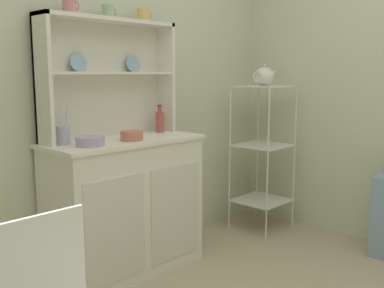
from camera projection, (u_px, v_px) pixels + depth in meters
The scene contains 12 objects.
wall_back at pixel (101, 77), 2.91m from camera, with size 3.84×0.05×2.50m, color beige.
hutch_cabinet at pixel (126, 205), 2.85m from camera, with size 1.02×0.45×0.87m.
hutch_shelf_unit at pixel (107, 70), 2.82m from camera, with size 0.95×0.18×0.74m.
bakers_rack at pixel (263, 143), 3.61m from camera, with size 0.40×0.39×1.18m.
cup_rose_0 at pixel (69, 6), 2.54m from camera, with size 0.09×0.08×0.09m.
cup_sage_1 at pixel (108, 11), 2.74m from camera, with size 0.09×0.08×0.08m.
cup_gold_2 at pixel (143, 15), 2.93m from camera, with size 0.10×0.08×0.08m.
bowl_mixing_large at pixel (90, 141), 2.51m from camera, with size 0.16×0.16×0.05m, color #B79ECC.
bowl_floral_medium at pixel (132, 136), 2.72m from camera, with size 0.14×0.14×0.06m, color #C67556.
jam_bottle at pixel (160, 121), 3.09m from camera, with size 0.06×0.06×0.19m.
utensil_jar at pixel (64, 134), 2.56m from camera, with size 0.08×0.08×0.25m.
porcelain_teapot at pixel (264, 76), 3.53m from camera, with size 0.24×0.15×0.17m.
Camera 1 is at (-1.71, -0.84, 1.28)m, focal length 41.80 mm.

